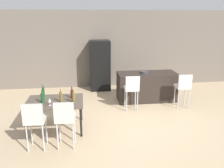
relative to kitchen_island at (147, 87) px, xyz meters
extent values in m
plane|color=tan|center=(-0.73, -1.17, -0.46)|extent=(10.00, 10.00, 0.00)
cube|color=#665B51|center=(-0.73, 1.81, 0.99)|extent=(10.00, 0.12, 2.90)
cube|color=black|center=(0.00, 0.00, 0.00)|extent=(1.90, 0.80, 0.92)
cube|color=beige|center=(-0.67, -0.72, 0.19)|extent=(0.41, 0.41, 0.08)
cube|color=beige|center=(-0.67, -0.89, 0.41)|extent=(0.40, 0.07, 0.36)
cylinder|color=#B2B2B7|center=(-0.82, -0.55, -0.16)|extent=(0.03, 0.03, 0.61)
cylinder|color=#B2B2B7|center=(-0.50, -0.56, -0.16)|extent=(0.03, 0.03, 0.61)
cylinder|color=#B2B2B7|center=(-0.83, -0.87, -0.16)|extent=(0.03, 0.03, 0.61)
cylinder|color=#B2B2B7|center=(-0.51, -0.88, -0.16)|extent=(0.03, 0.03, 0.61)
cube|color=beige|center=(0.90, -0.72, 0.19)|extent=(0.42, 0.42, 0.08)
cube|color=beige|center=(0.89, -0.89, 0.41)|extent=(0.40, 0.08, 0.36)
cylinder|color=#B2B2B7|center=(0.74, -0.55, -0.16)|extent=(0.03, 0.03, 0.61)
cylinder|color=#B2B2B7|center=(1.06, -0.57, -0.16)|extent=(0.03, 0.03, 0.61)
cylinder|color=#B2B2B7|center=(0.73, -0.87, -0.16)|extent=(0.03, 0.03, 0.61)
cylinder|color=#B2B2B7|center=(1.05, -0.89, -0.16)|extent=(0.03, 0.03, 0.61)
cube|color=#4C4238|center=(-2.75, -1.74, 0.26)|extent=(1.34, 1.00, 0.04)
cylinder|color=black|center=(-3.36, -1.30, -0.11)|extent=(0.05, 0.05, 0.70)
cylinder|color=black|center=(-2.14, -1.30, -0.11)|extent=(0.05, 0.05, 0.70)
cylinder|color=black|center=(-3.36, -2.18, -0.11)|extent=(0.05, 0.05, 0.70)
cylinder|color=black|center=(-2.14, -2.18, -0.11)|extent=(0.05, 0.05, 0.70)
cube|color=beige|center=(-3.05, -2.54, 0.19)|extent=(0.42, 0.42, 0.08)
cube|color=beige|center=(-3.06, -2.71, 0.41)|extent=(0.40, 0.08, 0.36)
cylinder|color=#B2B2B7|center=(-3.20, -2.37, -0.16)|extent=(0.03, 0.03, 0.61)
cylinder|color=#B2B2B7|center=(-2.88, -2.38, -0.16)|extent=(0.03, 0.03, 0.61)
cylinder|color=#B2B2B7|center=(-3.22, -2.69, -0.16)|extent=(0.03, 0.03, 0.61)
cylinder|color=#B2B2B7|center=(-2.90, -2.70, -0.16)|extent=(0.03, 0.03, 0.61)
cube|color=beige|center=(-2.45, -2.54, 0.19)|extent=(0.42, 0.42, 0.08)
cube|color=beige|center=(-2.46, -2.71, 0.41)|extent=(0.40, 0.08, 0.36)
cylinder|color=#B2B2B7|center=(-2.60, -2.37, -0.16)|extent=(0.03, 0.03, 0.61)
cylinder|color=#B2B2B7|center=(-2.28, -2.39, -0.16)|extent=(0.03, 0.03, 0.61)
cylinder|color=#B2B2B7|center=(-2.62, -2.69, -0.16)|extent=(0.03, 0.03, 0.61)
cylinder|color=#B2B2B7|center=(-2.30, -2.71, -0.16)|extent=(0.03, 0.03, 0.61)
cylinder|color=brown|center=(-2.29, -1.91, 0.40)|extent=(0.07, 0.07, 0.23)
cylinder|color=brown|center=(-2.29, -1.91, 0.54)|extent=(0.03, 0.03, 0.06)
cylinder|color=#471E19|center=(-2.34, -1.59, 0.39)|extent=(0.07, 0.07, 0.21)
cylinder|color=#471E19|center=(-2.34, -1.59, 0.54)|extent=(0.03, 0.03, 0.09)
cylinder|color=#194723|center=(-3.01, -1.84, 0.40)|extent=(0.08, 0.08, 0.23)
cylinder|color=#194723|center=(-3.01, -1.84, 0.56)|extent=(0.03, 0.03, 0.09)
cylinder|color=brown|center=(-2.58, -1.85, 0.41)|extent=(0.07, 0.07, 0.25)
cylinder|color=brown|center=(-2.58, -1.85, 0.57)|extent=(0.02, 0.02, 0.07)
cylinder|color=#194723|center=(-3.05, -1.42, 0.41)|extent=(0.06, 0.06, 0.25)
cylinder|color=#194723|center=(-3.05, -1.42, 0.57)|extent=(0.02, 0.02, 0.07)
cylinder|color=silver|center=(-2.82, -2.02, 0.28)|extent=(0.06, 0.06, 0.00)
cylinder|color=silver|center=(-2.82, -2.02, 0.32)|extent=(0.01, 0.01, 0.08)
cone|color=silver|center=(-2.82, -2.02, 0.41)|extent=(0.07, 0.07, 0.09)
cube|color=black|center=(-1.42, 1.37, 0.46)|extent=(0.72, 0.68, 1.84)
cylinder|color=#333338|center=(-0.12, -0.05, 0.50)|extent=(0.25, 0.25, 0.07)
camera|label=1|loc=(-2.03, -6.98, 2.22)|focal=36.72mm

